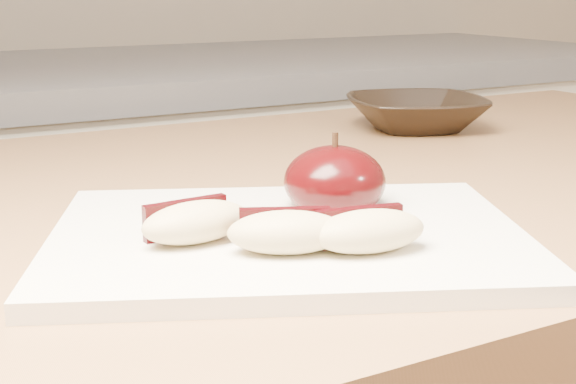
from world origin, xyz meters
TOP-DOWN VIEW (x-y plane):
  - cutting_board at (0.08, 0.35)m, footprint 0.37×0.33m
  - apple_half at (0.14, 0.38)m, footprint 0.09×0.09m
  - apple_wedge_a at (0.02, 0.36)m, footprint 0.07×0.04m
  - apple_wedge_b at (0.06, 0.31)m, footprint 0.08×0.06m
  - apple_wedge_c at (0.10, 0.29)m, footprint 0.08×0.05m
  - bowl at (0.42, 0.65)m, footprint 0.20×0.20m

SIDE VIEW (x-z plane):
  - cutting_board at x=0.08m, z-range 0.90..0.91m
  - bowl at x=0.42m, z-range 0.90..0.94m
  - apple_wedge_a at x=0.02m, z-range 0.91..0.94m
  - apple_wedge_b at x=0.06m, z-range 0.91..0.94m
  - apple_wedge_c at x=0.10m, z-range 0.91..0.94m
  - apple_half at x=0.14m, z-range 0.90..0.96m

